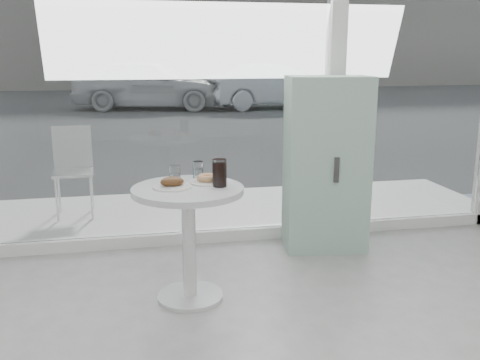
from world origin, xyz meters
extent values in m
cube|color=white|center=(0.00, 3.00, 0.05)|extent=(5.00, 0.12, 0.10)
cube|color=white|center=(0.90, 3.00, 1.50)|extent=(0.14, 0.14, 3.00)
cube|color=white|center=(-0.77, 3.00, 1.40)|extent=(3.21, 0.02, 2.60)
cube|color=white|center=(1.67, 3.00, 1.40)|extent=(1.41, 0.02, 2.60)
cylinder|color=white|center=(-0.50, 1.90, 0.01)|extent=(0.44, 0.44, 0.03)
cylinder|color=white|center=(-0.50, 1.90, 0.37)|extent=(0.09, 0.09, 0.70)
cylinder|color=white|center=(-0.50, 1.90, 0.75)|extent=(0.72, 0.72, 0.04)
cube|color=white|center=(0.00, 3.80, 0.03)|extent=(5.60, 1.60, 0.05)
cube|color=#373737|center=(0.00, 16.00, 0.00)|extent=(40.00, 24.00, 0.00)
cube|color=gray|center=(0.00, 25.00, 4.00)|extent=(40.00, 2.00, 8.00)
cube|color=#93BCA6|center=(0.73, 2.68, 0.71)|extent=(0.72, 0.53, 1.43)
cube|color=#333333|center=(0.73, 2.44, 0.71)|extent=(0.04, 0.03, 0.20)
cylinder|color=white|center=(-1.55, 3.71, 0.26)|extent=(0.02, 0.02, 0.42)
cylinder|color=white|center=(-1.24, 3.72, 0.26)|extent=(0.02, 0.02, 0.42)
cylinder|color=white|center=(-1.57, 4.02, 0.26)|extent=(0.02, 0.02, 0.42)
cylinder|color=white|center=(-1.26, 4.04, 0.26)|extent=(0.02, 0.02, 0.42)
cube|color=white|center=(-1.41, 3.87, 0.48)|extent=(0.39, 0.39, 0.03)
cube|color=white|center=(-1.41, 4.05, 0.70)|extent=(0.37, 0.04, 0.42)
imported|color=silver|center=(-0.25, 14.72, 0.74)|extent=(4.66, 2.74, 1.49)
imported|color=#B5B8BD|center=(3.38, 14.24, 0.66)|extent=(4.13, 1.90, 1.31)
cylinder|color=white|center=(-0.60, 1.91, 0.78)|extent=(0.25, 0.25, 0.01)
cube|color=white|center=(-0.58, 1.90, 0.79)|extent=(0.15, 0.15, 0.00)
ellipsoid|color=#341F0E|center=(-0.60, 1.91, 0.81)|extent=(0.15, 0.12, 0.06)
ellipsoid|color=#341F0E|center=(-0.56, 1.93, 0.81)|extent=(0.08, 0.07, 0.04)
cylinder|color=white|center=(-0.36, 2.00, 0.78)|extent=(0.24, 0.24, 0.01)
torus|color=tan|center=(-0.36, 2.00, 0.80)|extent=(0.14, 0.14, 0.05)
cylinder|color=white|center=(-0.57, 2.03, 0.83)|extent=(0.07, 0.07, 0.12)
cylinder|color=white|center=(-0.57, 2.03, 0.81)|extent=(0.06, 0.06, 0.07)
cylinder|color=white|center=(-0.40, 2.15, 0.83)|extent=(0.07, 0.07, 0.12)
cylinder|color=white|center=(-0.40, 2.15, 0.80)|extent=(0.06, 0.06, 0.06)
cylinder|color=white|center=(-0.30, 1.89, 0.86)|extent=(0.09, 0.09, 0.18)
cylinder|color=black|center=(-0.30, 1.89, 0.85)|extent=(0.08, 0.08, 0.16)
camera|label=1|loc=(-0.84, -1.40, 1.60)|focal=40.00mm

